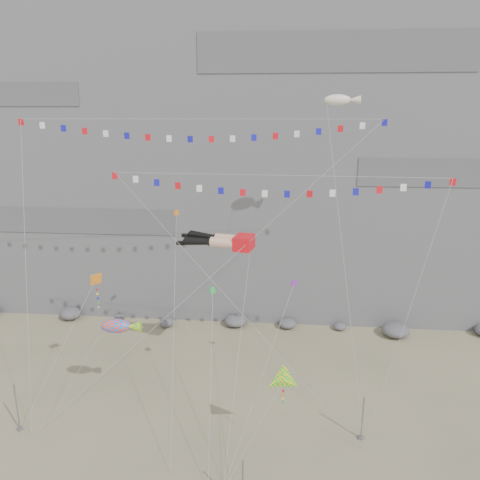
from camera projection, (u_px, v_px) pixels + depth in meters
The scene contains 15 objects.
ground at pixel (215, 417), 38.42m from camera, with size 120.00×120.00×0.00m, color gray.
cliff at pixel (246, 105), 62.39m from camera, with size 80.00×28.00×50.00m, color slate.
talus_boulders at pixel (236, 321), 54.57m from camera, with size 60.00×3.00×1.20m, color slate, non-canonical shape.
anchor_pole_left at pixel (17, 407), 36.39m from camera, with size 0.12×0.12×4.06m, color gray.
anchor_pole_right at pixel (363, 418), 35.47m from camera, with size 0.12×0.12×3.63m, color gray.
legs_kite at pixel (223, 241), 39.22m from camera, with size 6.74×13.40×17.83m.
flag_banner_upper at pixel (200, 119), 39.44m from camera, with size 30.86×12.37×28.68m.
flag_banner_lower at pixel (276, 176), 36.40m from camera, with size 26.32×7.11×22.03m.
harlequin_kite at pixel (96, 280), 37.77m from camera, with size 6.16×6.42×13.33m.
fish_windsock at pixel (116, 326), 36.69m from camera, with size 7.36×3.54×10.02m.
delta_kite at pixel (283, 380), 32.08m from camera, with size 5.08×3.75×8.48m.
blimp_windsock at pixel (338, 101), 39.83m from camera, with size 3.97×12.37×27.77m.
small_kite_a at pixel (176, 218), 41.93m from camera, with size 2.85×14.98×21.15m.
small_kite_b at pixel (293, 286), 39.35m from camera, with size 5.04×11.34×15.46m.
small_kite_c at pixel (213, 292), 38.06m from camera, with size 1.74×10.89×14.40m.
Camera 1 is at (5.02, -32.76, 24.40)m, focal length 35.00 mm.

